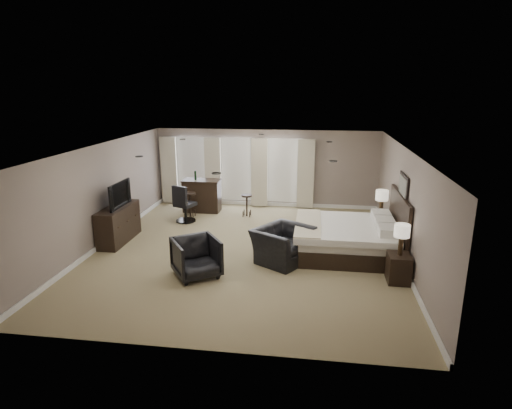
# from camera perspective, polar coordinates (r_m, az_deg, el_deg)

# --- Properties ---
(room) EXTENTS (7.60, 8.60, 2.64)m
(room) POSITION_cam_1_polar(r_m,az_deg,el_deg) (10.42, -1.39, 0.51)
(room) COLOR #877A56
(room) RESTS_ON ground
(window_bay) EXTENTS (5.25, 0.20, 2.30)m
(window_bay) POSITION_cam_1_polar(r_m,az_deg,el_deg) (14.56, -2.66, 4.46)
(window_bay) COLOR silver
(window_bay) RESTS_ON room
(bed) EXTENTS (2.42, 2.31, 1.54)m
(bed) POSITION_cam_1_polar(r_m,az_deg,el_deg) (10.64, 12.63, -2.53)
(bed) COLOR silver
(bed) RESTS_ON ground
(nightstand_near) EXTENTS (0.45, 0.55, 0.60)m
(nightstand_near) POSITION_cam_1_polar(r_m,az_deg,el_deg) (9.58, 18.46, -8.05)
(nightstand_near) COLOR black
(nightstand_near) RESTS_ON ground
(nightstand_far) EXTENTS (0.44, 0.54, 0.59)m
(nightstand_far) POSITION_cam_1_polar(r_m,az_deg,el_deg) (12.26, 16.15, -2.69)
(nightstand_far) COLOR black
(nightstand_far) RESTS_ON ground
(lamp_near) EXTENTS (0.32, 0.32, 0.66)m
(lamp_near) POSITION_cam_1_polar(r_m,az_deg,el_deg) (9.35, 18.80, -4.48)
(lamp_near) COLOR beige
(lamp_near) RESTS_ON nightstand_near
(lamp_far) EXTENTS (0.34, 0.34, 0.70)m
(lamp_far) POSITION_cam_1_polar(r_m,az_deg,el_deg) (12.08, 16.38, 0.22)
(lamp_far) COLOR beige
(lamp_far) RESTS_ON nightstand_far
(wall_art) EXTENTS (0.04, 0.96, 0.56)m
(wall_art) POSITION_cam_1_polar(r_m,az_deg,el_deg) (10.54, 19.02, 2.34)
(wall_art) COLOR slate
(wall_art) RESTS_ON room
(dresser) EXTENTS (0.53, 1.64, 0.95)m
(dresser) POSITION_cam_1_polar(r_m,az_deg,el_deg) (11.88, -17.86, -2.49)
(dresser) COLOR black
(dresser) RESTS_ON ground
(tv) EXTENTS (0.66, 1.15, 0.15)m
(tv) POSITION_cam_1_polar(r_m,az_deg,el_deg) (11.73, -18.09, 0.08)
(tv) COLOR black
(tv) RESTS_ON dresser
(armchair_near) EXTENTS (1.36, 1.50, 1.10)m
(armchair_near) POSITION_cam_1_polar(r_m,az_deg,el_deg) (10.04, 3.60, -4.62)
(armchair_near) COLOR black
(armchair_near) RESTS_ON ground
(armchair_far) EXTENTS (1.24, 1.23, 0.94)m
(armchair_far) POSITION_cam_1_polar(r_m,az_deg,el_deg) (9.37, -7.97, -6.77)
(armchair_far) COLOR black
(armchair_far) RESTS_ON ground
(bar_counter) EXTENTS (1.22, 0.64, 1.07)m
(bar_counter) POSITION_cam_1_polar(r_m,az_deg,el_deg) (14.11, -7.22, 1.21)
(bar_counter) COLOR black
(bar_counter) RESTS_ON ground
(bar_stool_left) EXTENTS (0.47, 0.47, 0.79)m
(bar_stool_left) POSITION_cam_1_polar(r_m,az_deg,el_deg) (13.58, -8.79, -0.03)
(bar_stool_left) COLOR black
(bar_stool_left) RESTS_ON ground
(bar_stool_right) EXTENTS (0.37, 0.37, 0.70)m
(bar_stool_right) POSITION_cam_1_polar(r_m,az_deg,el_deg) (13.51, -1.24, -0.13)
(bar_stool_right) COLOR black
(bar_stool_right) RESTS_ON ground
(desk_chair) EXTENTS (0.77, 0.77, 1.16)m
(desk_chair) POSITION_cam_1_polar(r_m,az_deg,el_deg) (13.08, -9.43, 0.17)
(desk_chair) COLOR black
(desk_chair) RESTS_ON ground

